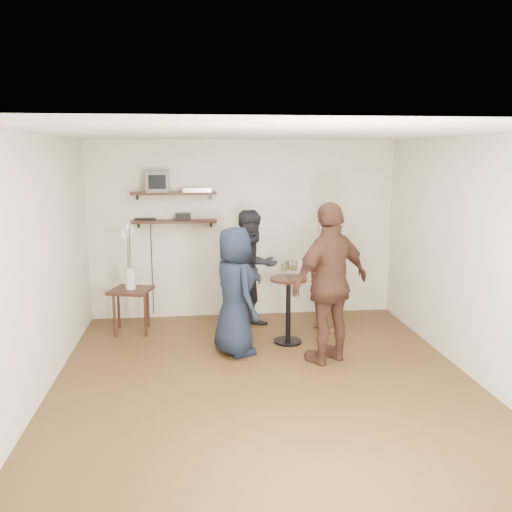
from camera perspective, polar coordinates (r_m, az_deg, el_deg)
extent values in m
cube|color=#422915|center=(5.96, 0.97, -13.24)|extent=(4.50, 5.00, 0.04)
cube|color=white|center=(5.45, 1.06, 13.02)|extent=(4.50, 5.00, 0.04)
cube|color=silver|center=(8.03, -1.35, 2.83)|extent=(4.50, 0.04, 2.60)
cube|color=silver|center=(3.17, 7.08, -9.72)|extent=(4.50, 0.04, 2.60)
cube|color=silver|center=(5.73, -22.14, -1.17)|extent=(0.04, 5.00, 2.60)
cube|color=silver|center=(6.27, 22.05, -0.19)|extent=(0.04, 5.00, 2.60)
cube|color=black|center=(7.80, -8.65, 6.55)|extent=(1.20, 0.25, 0.04)
cube|color=black|center=(7.84, -8.57, 3.63)|extent=(1.20, 0.25, 0.04)
cube|color=#59595B|center=(7.80, -10.31, 7.73)|extent=(0.32, 0.30, 0.30)
cube|color=silver|center=(7.79, -6.23, 6.95)|extent=(0.40, 0.24, 0.06)
cube|color=black|center=(7.83, -7.68, 4.14)|extent=(0.22, 0.10, 0.10)
cube|color=black|center=(7.91, -11.59, 3.83)|extent=(0.30, 0.05, 0.03)
cube|color=black|center=(7.52, -13.04, -3.54)|extent=(0.63, 0.63, 0.04)
cylinder|color=black|center=(7.43, -14.67, -6.21)|extent=(0.04, 0.04, 0.56)
cylinder|color=black|center=(7.38, -11.56, -6.18)|extent=(0.04, 0.04, 0.56)
cylinder|color=black|center=(7.82, -14.26, -5.35)|extent=(0.04, 0.04, 0.56)
cylinder|color=black|center=(7.77, -11.30, -5.32)|extent=(0.04, 0.04, 0.56)
cylinder|color=silver|center=(7.48, -13.10, -2.32)|extent=(0.14, 0.14, 0.29)
cylinder|color=#29641C|center=(7.42, -13.35, -0.10)|extent=(0.01, 0.07, 0.53)
cone|color=white|center=(7.38, -13.76, 2.37)|extent=(0.07, 0.08, 0.12)
cylinder|color=#29641C|center=(7.42, -13.08, 0.14)|extent=(0.03, 0.05, 0.59)
cone|color=white|center=(7.39, -12.95, 2.87)|extent=(0.10, 0.12, 0.12)
cylinder|color=#29641C|center=(7.40, -13.23, 0.33)|extent=(0.09, 0.08, 0.64)
cone|color=white|center=(7.31, -13.38, 3.23)|extent=(0.12, 0.12, 0.12)
cylinder|color=black|center=(6.87, 3.45, -2.44)|extent=(0.47, 0.47, 0.04)
cylinder|color=black|center=(6.97, 3.41, -5.77)|extent=(0.06, 0.06, 0.79)
cylinder|color=black|center=(7.10, 3.37, -8.95)|extent=(0.36, 0.36, 0.03)
cylinder|color=silver|center=(6.82, 2.92, -2.35)|extent=(0.07, 0.07, 0.00)
cylinder|color=silver|center=(6.81, 2.93, -1.93)|extent=(0.01, 0.01, 0.10)
cylinder|color=silver|center=(6.79, 2.94, -1.03)|extent=(0.07, 0.07, 0.12)
cylinder|color=#CFC355|center=(6.79, 2.93, -1.24)|extent=(0.07, 0.07, 0.07)
cylinder|color=silver|center=(6.85, 4.06, -2.31)|extent=(0.06, 0.06, 0.00)
cylinder|color=silver|center=(6.84, 4.07, -1.91)|extent=(0.01, 0.01, 0.10)
cylinder|color=silver|center=(6.82, 4.08, -1.04)|extent=(0.07, 0.07, 0.12)
cylinder|color=#CFC355|center=(6.82, 4.08, -1.24)|extent=(0.07, 0.07, 0.06)
cylinder|color=silver|center=(6.91, 3.17, -2.18)|extent=(0.06, 0.06, 0.00)
cylinder|color=silver|center=(6.90, 3.18, -1.79)|extent=(0.01, 0.01, 0.09)
cylinder|color=silver|center=(6.88, 3.19, -0.93)|extent=(0.07, 0.07, 0.12)
cylinder|color=#CFC355|center=(6.88, 3.18, -1.13)|extent=(0.07, 0.07, 0.06)
cylinder|color=silver|center=(6.88, 3.69, -2.25)|extent=(0.06, 0.06, 0.00)
cylinder|color=silver|center=(6.87, 3.70, -1.84)|extent=(0.01, 0.01, 0.10)
cylinder|color=silver|center=(6.85, 3.71, -0.96)|extent=(0.07, 0.07, 0.12)
cylinder|color=#CFC355|center=(6.85, 3.70, -1.17)|extent=(0.07, 0.07, 0.06)
imported|color=maroon|center=(7.43, 7.58, -1.71)|extent=(0.66, 0.71, 1.63)
imported|color=black|center=(7.46, -0.38, -1.47)|extent=(1.01, 0.95, 1.65)
imported|color=black|center=(6.50, -2.26, -3.73)|extent=(0.75, 0.89, 1.56)
imported|color=#44271D|center=(6.28, 7.85, -2.86)|extent=(1.18, 0.93, 1.87)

